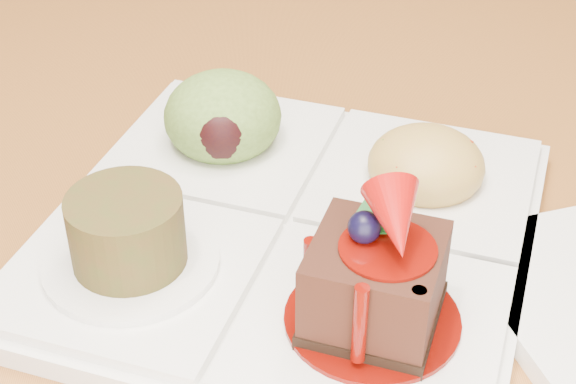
{
  "coord_description": "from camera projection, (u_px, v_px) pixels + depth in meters",
  "views": [
    {
      "loc": [
        -0.02,
        -0.58,
        1.05
      ],
      "look_at": [
        -0.01,
        -0.21,
        0.79
      ],
      "focal_mm": 55.0,
      "sensor_mm": 36.0,
      "label": 1
    }
  ],
  "objects": [
    {
      "name": "dining_table",
      "position": [
        290.0,
        141.0,
        0.68
      ],
      "size": [
        1.0,
        1.8,
        0.75
      ],
      "color": "#975D27",
      "rests_on": "ground"
    },
    {
      "name": "sampler_plate",
      "position": [
        287.0,
        211.0,
        0.47
      ],
      "size": [
        0.32,
        0.32,
        0.1
      ],
      "rotation": [
        0.0,
        0.0,
        -0.36
      ],
      "color": "silver",
      "rests_on": "dining_table"
    }
  ]
}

